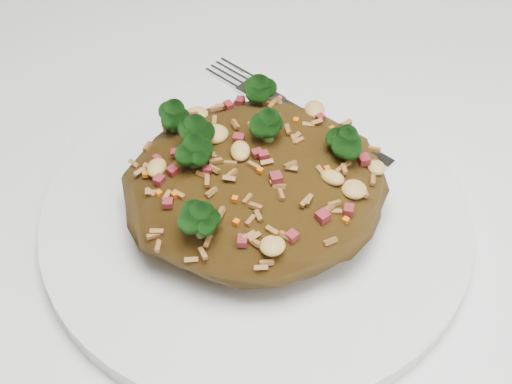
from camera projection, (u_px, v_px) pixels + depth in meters
dining_table at (360, 312)px, 0.52m from camera, size 1.20×0.80×0.75m
plate at (256, 215)px, 0.45m from camera, size 0.27×0.27×0.01m
fried_rice at (255, 174)px, 0.42m from camera, size 0.16×0.14×0.07m
fork at (305, 116)px, 0.50m from camera, size 0.11×0.14×0.00m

